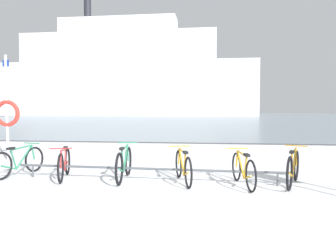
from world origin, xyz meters
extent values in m
cube|color=white|center=(0.00, -1.00, -0.04)|extent=(80.00, 22.00, 0.08)
cube|color=gray|center=(0.00, 65.00, -0.04)|extent=(80.00, 110.00, 0.08)
cube|color=#47474C|center=(0.00, 10.00, -0.02)|extent=(80.00, 0.50, 0.05)
cylinder|color=#4C5156|center=(-0.45, 1.97, 0.28)|extent=(6.08, 0.30, 0.05)
cylinder|color=#4C5156|center=(-3.19, 2.08, 0.14)|extent=(0.04, 0.04, 0.28)
cylinder|color=#4C5156|center=(2.29, 1.86, 0.14)|extent=(0.04, 0.04, 0.28)
torus|color=black|center=(-3.50, 2.71, 0.32)|extent=(0.19, 0.63, 0.63)
torus|color=black|center=(-3.72, 1.71, 0.32)|extent=(0.19, 0.63, 0.63)
cylinder|color=#2D8C60|center=(-3.57, 2.38, 0.43)|extent=(0.15, 0.53, 0.53)
cylinder|color=#2D8C60|center=(-3.64, 2.06, 0.41)|extent=(0.08, 0.19, 0.48)
cylinder|color=#2D8C60|center=(-3.59, 2.31, 0.66)|extent=(0.18, 0.66, 0.08)
cylinder|color=#2D8C60|center=(-3.67, 1.92, 0.25)|extent=(0.13, 0.44, 0.18)
cylinder|color=#2D8C60|center=(-3.50, 2.67, 0.50)|extent=(0.06, 0.12, 0.37)
cube|color=black|center=(-3.66, 1.98, 0.68)|extent=(0.12, 0.21, 0.05)
cylinder|color=#2D8C60|center=(-3.51, 2.63, 0.73)|extent=(0.45, 0.12, 0.02)
torus|color=black|center=(-2.26, 1.56, 0.32)|extent=(0.22, 0.63, 0.64)
torus|color=black|center=(-2.52, 2.48, 0.32)|extent=(0.22, 0.63, 0.64)
cylinder|color=#B22D2D|center=(-2.34, 1.86, 0.43)|extent=(0.17, 0.50, 0.54)
cylinder|color=#B22D2D|center=(-2.43, 2.16, 0.41)|extent=(0.08, 0.18, 0.48)
cylinder|color=#B22D2D|center=(-2.36, 1.93, 0.67)|extent=(0.20, 0.61, 0.08)
cylinder|color=#B22D2D|center=(-2.46, 2.29, 0.25)|extent=(0.15, 0.41, 0.18)
cylinder|color=#B22D2D|center=(-2.27, 1.59, 0.51)|extent=(0.06, 0.11, 0.38)
cube|color=black|center=(-2.45, 2.23, 0.69)|extent=(0.13, 0.21, 0.05)
cylinder|color=#B22D2D|center=(-2.28, 1.63, 0.74)|extent=(0.45, 0.15, 0.02)
torus|color=black|center=(-1.03, 2.58, 0.34)|extent=(0.10, 0.69, 0.69)
torus|color=black|center=(-0.97, 1.54, 0.34)|extent=(0.10, 0.69, 0.69)
cylinder|color=#2D8C60|center=(-1.01, 2.24, 0.47)|extent=(0.07, 0.55, 0.58)
cylinder|color=#2D8C60|center=(-0.99, 1.90, 0.44)|extent=(0.05, 0.19, 0.52)
cylinder|color=#2D8C60|center=(-1.01, 2.16, 0.72)|extent=(0.08, 0.68, 0.08)
cylinder|color=#2D8C60|center=(-0.98, 1.76, 0.27)|extent=(0.07, 0.46, 0.19)
cylinder|color=#2D8C60|center=(-1.03, 2.54, 0.54)|extent=(0.04, 0.12, 0.40)
cube|color=black|center=(-0.99, 1.82, 0.73)|extent=(0.09, 0.20, 0.05)
cylinder|color=#2D8C60|center=(-1.03, 2.50, 0.79)|extent=(0.46, 0.05, 0.02)
torus|color=black|center=(0.19, 2.45, 0.32)|extent=(0.21, 0.63, 0.64)
torus|color=black|center=(0.47, 1.45, 0.32)|extent=(0.21, 0.63, 0.64)
cylinder|color=gold|center=(0.28, 2.13, 0.43)|extent=(0.18, 0.53, 0.54)
cylinder|color=gold|center=(0.37, 1.80, 0.41)|extent=(0.09, 0.19, 0.48)
cylinder|color=gold|center=(0.30, 2.05, 0.67)|extent=(0.22, 0.66, 0.08)
cylinder|color=gold|center=(0.41, 1.66, 0.25)|extent=(0.16, 0.45, 0.18)
cylinder|color=gold|center=(0.20, 2.41, 0.51)|extent=(0.07, 0.12, 0.38)
cube|color=black|center=(0.39, 1.73, 0.69)|extent=(0.13, 0.21, 0.05)
cylinder|color=gold|center=(0.21, 2.38, 0.74)|extent=(0.45, 0.15, 0.02)
torus|color=black|center=(1.49, 2.28, 0.31)|extent=(0.16, 0.62, 0.63)
torus|color=black|center=(1.68, 1.29, 0.31)|extent=(0.16, 0.62, 0.63)
cylinder|color=gold|center=(1.55, 1.96, 0.43)|extent=(0.13, 0.52, 0.53)
cylinder|color=gold|center=(1.61, 1.64, 0.40)|extent=(0.07, 0.19, 0.48)
cylinder|color=gold|center=(1.56, 1.88, 0.66)|extent=(0.16, 0.65, 0.08)
cylinder|color=gold|center=(1.64, 1.50, 0.24)|extent=(0.12, 0.44, 0.18)
cylinder|color=gold|center=(1.50, 2.24, 0.50)|extent=(0.06, 0.12, 0.37)
cube|color=black|center=(1.62, 1.56, 0.68)|extent=(0.12, 0.21, 0.05)
cylinder|color=gold|center=(1.50, 2.20, 0.73)|extent=(0.46, 0.11, 0.02)
torus|color=black|center=(2.81, 2.45, 0.34)|extent=(0.29, 0.65, 0.68)
torus|color=black|center=(2.44, 1.51, 0.34)|extent=(0.29, 0.65, 0.68)
cylinder|color=gold|center=(2.69, 2.15, 0.46)|extent=(0.23, 0.51, 0.57)
cylinder|color=gold|center=(2.57, 1.84, 0.44)|extent=(0.10, 0.19, 0.51)
cylinder|color=gold|center=(2.66, 2.07, 0.71)|extent=(0.27, 0.63, 0.08)
cylinder|color=gold|center=(2.52, 1.71, 0.26)|extent=(0.19, 0.43, 0.19)
cylinder|color=gold|center=(2.79, 2.42, 0.54)|extent=(0.07, 0.12, 0.40)
cube|color=black|center=(2.54, 1.77, 0.73)|extent=(0.15, 0.22, 0.05)
cylinder|color=gold|center=(2.78, 2.38, 0.78)|extent=(0.44, 0.19, 0.02)
cylinder|color=silver|center=(-5.24, 4.29, 1.61)|extent=(0.08, 0.08, 3.22)
cylinder|color=white|center=(-5.24, 4.29, 2.26)|extent=(0.09, 0.09, 0.30)
torus|color=red|center=(-5.24, 4.29, 1.45)|extent=(0.82, 0.12, 0.82)
cube|color=navy|center=(-5.24, 4.29, 2.97)|extent=(0.20, 0.03, 0.20)
cube|color=white|center=(-17.67, 67.44, 5.90)|extent=(57.96, 9.23, 11.81)
cube|color=white|center=(-19.12, 67.45, 15.06)|extent=(43.48, 7.82, 6.49)
cube|color=white|center=(-19.12, 67.45, 19.96)|extent=(26.10, 6.38, 3.31)
cylinder|color=#26262D|center=(-26.36, 67.49, 24.27)|extent=(1.60, 1.60, 5.31)
camera|label=1|loc=(0.85, -5.01, 1.60)|focal=34.92mm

